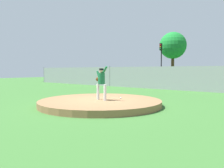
# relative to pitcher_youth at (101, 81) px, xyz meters

# --- Properties ---
(ground_plane) EXTENTS (80.00, 80.00, 0.00)m
(ground_plane) POSITION_rel_pitcher_youth_xyz_m (-0.14, 6.07, -1.19)
(ground_plane) COLOR #386B2D
(asphalt_strip) EXTENTS (44.00, 7.00, 0.01)m
(asphalt_strip) POSITION_rel_pitcher_youth_xyz_m (-0.14, 14.57, -1.19)
(asphalt_strip) COLOR #2B2B2D
(asphalt_strip) RESTS_ON ground_plane
(pitchers_mound) EXTENTS (5.75, 5.75, 0.27)m
(pitchers_mound) POSITION_rel_pitcher_youth_xyz_m (-0.14, 0.07, -1.05)
(pitchers_mound) COLOR olive
(pitchers_mound) RESTS_ON ground_plane
(pitcher_youth) EXTENTS (0.79, 0.32, 1.60)m
(pitcher_youth) POSITION_rel_pitcher_youth_xyz_m (0.00, 0.00, 0.00)
(pitcher_youth) COLOR silver
(pitcher_youth) RESTS_ON pitchers_mound
(baseball) EXTENTS (0.07, 0.07, 0.07)m
(baseball) POSITION_rel_pitcher_youth_xyz_m (0.41, 0.96, -0.88)
(baseball) COLOR white
(baseball) RESTS_ON pitchers_mound
(chainlink_fence) EXTENTS (39.46, 0.07, 2.09)m
(chainlink_fence) POSITION_rel_pitcher_youth_xyz_m (-0.14, 10.07, -0.20)
(chainlink_fence) COLOR gray
(chainlink_fence) RESTS_ON ground_plane
(parked_car_charcoal) EXTENTS (1.96, 4.27, 1.69)m
(parked_car_charcoal) POSITION_rel_pitcher_youth_xyz_m (-3.36, 14.15, -0.38)
(parked_car_charcoal) COLOR #232328
(parked_car_charcoal) RESTS_ON ground_plane
(traffic_cone_orange) EXTENTS (0.40, 0.40, 0.55)m
(traffic_cone_orange) POSITION_rel_pitcher_youth_xyz_m (-8.29, 14.78, -0.93)
(traffic_cone_orange) COLOR orange
(traffic_cone_orange) RESTS_ON asphalt_strip
(traffic_light_near) EXTENTS (0.28, 0.46, 5.12)m
(traffic_light_near) POSITION_rel_pitcher_youth_xyz_m (-6.77, 18.89, 2.29)
(traffic_light_near) COLOR black
(traffic_light_near) RESTS_ON ground_plane
(tree_bushy_near) EXTENTS (3.80, 3.80, 7.09)m
(tree_bushy_near) POSITION_rel_pitcher_youth_xyz_m (-6.93, 22.77, 3.95)
(tree_bushy_near) COLOR #4C331E
(tree_bushy_near) RESTS_ON ground_plane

